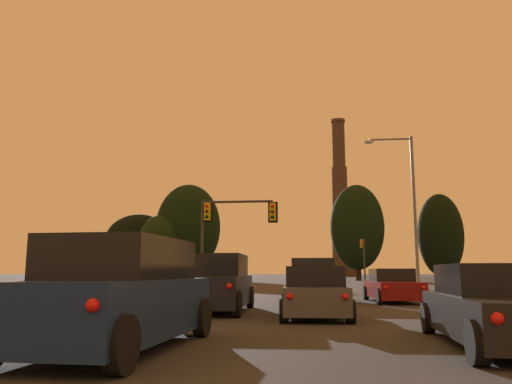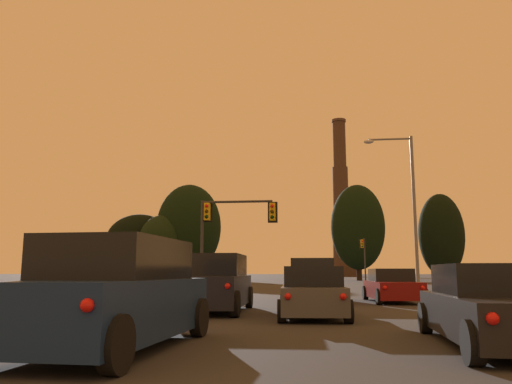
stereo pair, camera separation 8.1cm
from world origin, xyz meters
name	(u,v)px [view 1 (the left image)]	position (x,y,z in m)	size (l,w,h in m)	color
suv_left_lane_second	(216,284)	(-3.07, 14.56, 0.90)	(2.22, 4.95, 1.86)	black
sedan_right_lane_front	(392,286)	(3.51, 20.73, 0.67)	(2.17, 4.77, 1.43)	maroon
suv_left_lane_third	(119,295)	(-3.17, 6.47, 0.90)	(2.31, 4.98, 1.86)	navy
suv_center_lane_front	(314,281)	(0.15, 20.37, 0.90)	(2.24, 4.96, 1.86)	#4C4F54
sedan_right_lane_third	(498,308)	(3.31, 7.57, 0.67)	(2.17, 4.77, 1.43)	black
hatchback_center_lane_second	(314,294)	(0.12, 12.76, 0.66)	(2.07, 4.17, 1.44)	#4C4F54
traffic_light_overhead_left	(228,222)	(-4.89, 27.25, 4.20)	(4.69, 0.50, 5.52)	#2D2D30
traffic_light_far_right	(363,253)	(6.28, 61.20, 3.55)	(0.78, 0.50, 5.40)	#2D2D30
street_lamp	(407,197)	(5.98, 29.61, 5.87)	(3.05, 0.36, 9.75)	slate
smokestack	(340,213)	(7.95, 137.93, 17.46)	(7.99, 7.99, 44.42)	#3C2B22
treeline_far_right	(188,228)	(-20.93, 81.11, 8.72)	(10.98, 9.88, 16.14)	black
treeline_far_left	(139,241)	(-30.53, 83.91, 6.66)	(11.77, 10.59, 11.45)	black
treeline_left_mid	(162,240)	(-24.64, 78.52, 6.48)	(7.75, 6.97, 10.66)	black
treeline_center_left	(357,227)	(6.90, 75.22, 8.05)	(8.12, 7.30, 14.55)	black
treeline_center_right	(441,235)	(20.46, 80.67, 7.13)	(7.10, 6.39, 13.75)	black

